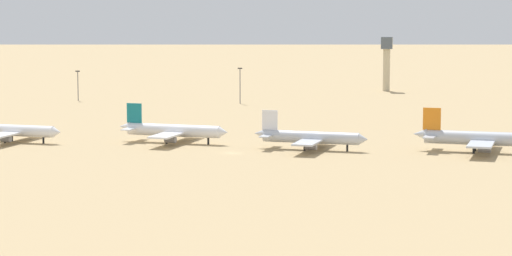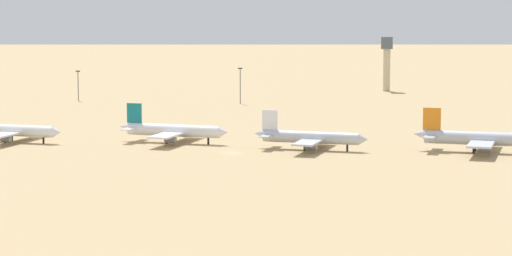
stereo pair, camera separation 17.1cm
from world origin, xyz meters
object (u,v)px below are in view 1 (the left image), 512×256
Objects in this scene: light_pole_west at (78,83)px; parked_jet_teal_2 at (172,130)px; parked_jet_orange_1 at (11,130)px; parked_jet_white_3 at (310,137)px; control_tower at (387,58)px; parked_jet_orange_4 at (479,138)px; light_pole_mid at (240,83)px.

parked_jet_teal_2 is at bearing -60.18° from light_pole_west.
parked_jet_white_3 is (88.29, -2.20, 0.03)m from parked_jet_orange_1.
parked_jet_white_3 is at bearing -93.76° from control_tower.
parked_jet_teal_2 is 0.94× the size of parked_jet_orange_4.
parked_jet_teal_2 is 120.57m from light_pole_mid.
parked_jet_orange_1 is 134.42m from parked_jet_orange_4.
parked_jet_orange_1 is at bearing -79.92° from light_pole_west.
parked_jet_orange_4 reaches higher than parked_jet_teal_2.
parked_jet_teal_2 reaches higher than parked_jet_orange_1.
control_tower is at bearing 28.88° from light_pole_west.
light_pole_west is (-22.74, 127.88, 3.90)m from parked_jet_orange_1.
parked_jet_white_3 is (41.15, -8.14, -0.16)m from parked_jet_teal_2.
control_tower reaches higher than light_pole_mid.
parked_jet_orange_4 reaches higher than parked_jet_white_3.
parked_jet_teal_2 is 87.47m from parked_jet_orange_4.
light_pole_west reaches higher than parked_jet_orange_1.
parked_jet_white_3 is 171.06m from light_pole_west.
parked_jet_orange_1 is at bearing -109.88° from light_pole_mid.
parked_jet_orange_4 is 154.43m from light_pole_mid.
parked_jet_orange_4 is at bearing -80.44° from control_tower.
parked_jet_teal_2 is at bearing 15.43° from parked_jet_orange_1.
light_pole_mid is (-55.65, -69.90, -6.52)m from control_tower.
light_pole_mid reaches higher than light_pole_west.
light_pole_west is (-124.09, -68.43, -7.54)m from control_tower.
parked_jet_teal_2 is (47.14, 5.94, 0.19)m from parked_jet_orange_1.
control_tower reaches higher than light_pole_west.
parked_jet_white_3 is 46.18m from parked_jet_orange_4.
control_tower is at bearing 93.94° from parked_jet_white_3.
parked_jet_orange_4 is (46.13, 2.28, 0.38)m from parked_jet_white_3.
parked_jet_teal_2 is 140.59m from light_pole_west.
parked_jet_orange_1 is 221.23m from control_tower.
parked_jet_orange_4 is 202.59m from light_pole_west.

